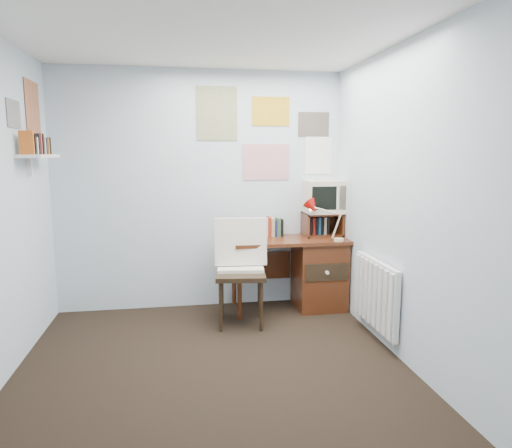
{
  "coord_description": "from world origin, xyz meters",
  "views": [
    {
      "loc": [
        -0.23,
        -3.09,
        1.65
      ],
      "look_at": [
        0.46,
        0.98,
        1.0
      ],
      "focal_mm": 32.0,
      "sensor_mm": 36.0,
      "label": 1
    }
  ],
  "objects_px": {
    "desk_lamp": "(339,223)",
    "wall_shelf": "(39,156)",
    "desk_chair": "(241,275)",
    "tv_riser": "(322,224)",
    "radiator": "(376,294)",
    "crt_tv": "(323,195)",
    "desk": "(314,270)"
  },
  "relations": [
    {
      "from": "desk_lamp",
      "to": "wall_shelf",
      "type": "xyz_separation_m",
      "value": [
        -2.76,
        -0.16,
        0.67
      ]
    },
    {
      "from": "desk_lamp",
      "to": "desk_chair",
      "type": "bearing_deg",
      "value": 179.7
    },
    {
      "from": "desk_lamp",
      "to": "tv_riser",
      "type": "bearing_deg",
      "value": 93.96
    },
    {
      "from": "desk_chair",
      "to": "radiator",
      "type": "bearing_deg",
      "value": -19.28
    },
    {
      "from": "crt_tv",
      "to": "radiator",
      "type": "height_order",
      "value": "crt_tv"
    },
    {
      "from": "desk_chair",
      "to": "desk_lamp",
      "type": "height_order",
      "value": "desk_lamp"
    },
    {
      "from": "crt_tv",
      "to": "radiator",
      "type": "xyz_separation_m",
      "value": [
        0.16,
        -1.06,
        -0.78
      ]
    },
    {
      "from": "tv_riser",
      "to": "desk_chair",
      "type": "bearing_deg",
      "value": -153.26
    },
    {
      "from": "wall_shelf",
      "to": "radiator",
      "type": "bearing_deg",
      "value": -10.89
    },
    {
      "from": "desk_lamp",
      "to": "tv_riser",
      "type": "xyz_separation_m",
      "value": [
        -0.07,
        0.33,
        -0.06
      ]
    },
    {
      "from": "wall_shelf",
      "to": "desk_lamp",
      "type": "bearing_deg",
      "value": 3.31
    },
    {
      "from": "desk_lamp",
      "to": "crt_tv",
      "type": "height_order",
      "value": "crt_tv"
    },
    {
      "from": "wall_shelf",
      "to": "desk",
      "type": "bearing_deg",
      "value": 8.4
    },
    {
      "from": "desk",
      "to": "radiator",
      "type": "relative_size",
      "value": 1.5
    },
    {
      "from": "desk_chair",
      "to": "crt_tv",
      "type": "height_order",
      "value": "crt_tv"
    },
    {
      "from": "desk_lamp",
      "to": "radiator",
      "type": "xyz_separation_m",
      "value": [
        0.1,
        -0.71,
        -0.53
      ]
    },
    {
      "from": "desk_chair",
      "to": "wall_shelf",
      "type": "bearing_deg",
      "value": -172.62
    },
    {
      "from": "radiator",
      "to": "wall_shelf",
      "type": "bearing_deg",
      "value": 169.11
    },
    {
      "from": "tv_riser",
      "to": "crt_tv",
      "type": "distance_m",
      "value": 0.32
    },
    {
      "from": "radiator",
      "to": "desk",
      "type": "bearing_deg",
      "value": 107.24
    },
    {
      "from": "desk_lamp",
      "to": "desk",
      "type": "bearing_deg",
      "value": 122.56
    },
    {
      "from": "tv_riser",
      "to": "radiator",
      "type": "distance_m",
      "value": 1.15
    },
    {
      "from": "desk_lamp",
      "to": "radiator",
      "type": "relative_size",
      "value": 0.47
    },
    {
      "from": "desk_chair",
      "to": "desk_lamp",
      "type": "relative_size",
      "value": 2.66
    },
    {
      "from": "tv_riser",
      "to": "crt_tv",
      "type": "height_order",
      "value": "crt_tv"
    },
    {
      "from": "desk_lamp",
      "to": "radiator",
      "type": "bearing_deg",
      "value": -90.97
    },
    {
      "from": "tv_riser",
      "to": "wall_shelf",
      "type": "height_order",
      "value": "wall_shelf"
    },
    {
      "from": "radiator",
      "to": "wall_shelf",
      "type": "distance_m",
      "value": 3.15
    },
    {
      "from": "radiator",
      "to": "tv_riser",
      "type": "bearing_deg",
      "value": 99.28
    },
    {
      "from": "desk",
      "to": "wall_shelf",
      "type": "height_order",
      "value": "wall_shelf"
    },
    {
      "from": "desk_lamp",
      "to": "tv_riser",
      "type": "height_order",
      "value": "desk_lamp"
    },
    {
      "from": "tv_riser",
      "to": "radiator",
      "type": "xyz_separation_m",
      "value": [
        0.17,
        -1.04,
        -0.47
      ]
    }
  ]
}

